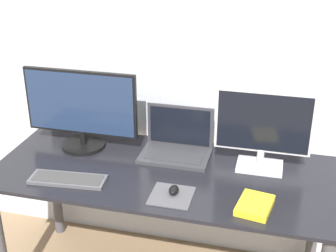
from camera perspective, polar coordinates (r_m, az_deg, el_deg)
name	(u,v)px	position (r m, az deg, el deg)	size (l,w,h in m)	color
wall_back	(183,48)	(2.52, 1.88, 9.52)	(7.00, 0.05, 2.50)	silver
desk	(163,192)	(2.40, -0.58, -8.08)	(1.69, 0.73, 0.74)	black
monitor_left	(81,109)	(2.51, -10.57, 2.02)	(0.62, 0.23, 0.43)	black
monitor_right	(263,129)	(2.31, 11.50, -0.35)	(0.47, 0.16, 0.41)	silver
laptop	(177,143)	(2.47, 1.10, -2.12)	(0.36, 0.24, 0.25)	#333338
keyboard	(68,179)	(2.29, -12.12, -6.38)	(0.38, 0.16, 0.02)	#4C4C51
mousepad	(172,196)	(2.14, 0.43, -8.50)	(0.19, 0.19, 0.00)	#47474C
mouse	(174,190)	(2.14, 0.70, -7.81)	(0.04, 0.07, 0.04)	black
book	(255,205)	(2.08, 10.53, -9.49)	(0.17, 0.21, 0.03)	yellow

